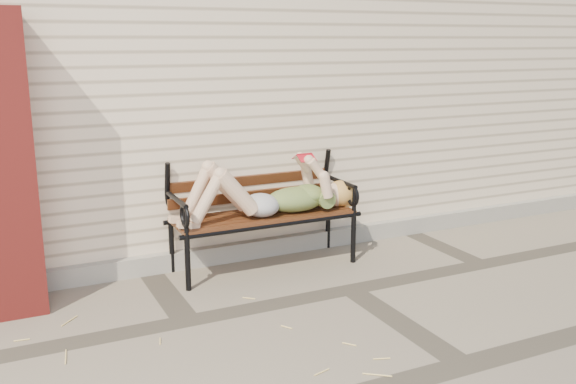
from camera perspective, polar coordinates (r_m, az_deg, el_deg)
ground at (r=4.81m, az=5.58°, el=-8.62°), size 80.00×80.00×0.00m
house_wall at (r=7.19m, az=-6.79°, el=10.98°), size 8.00×4.00×3.00m
foundation_strip at (r=5.58m, az=0.44°, el=-4.56°), size 8.00×0.10×0.15m
garden_bench at (r=5.16m, az=-2.59°, el=-0.24°), size 1.60×0.64×1.04m
reading_woman at (r=5.05m, az=-1.89°, el=-0.15°), size 1.51×0.34×0.48m
straw_scatter at (r=4.17m, az=-9.61°, el=-12.26°), size 2.78×1.58×0.01m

